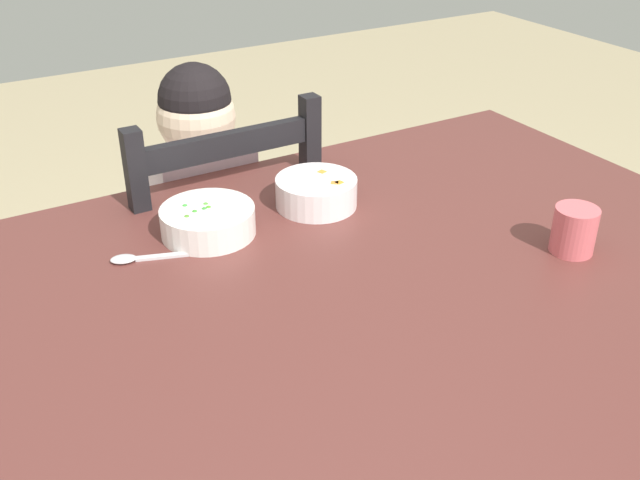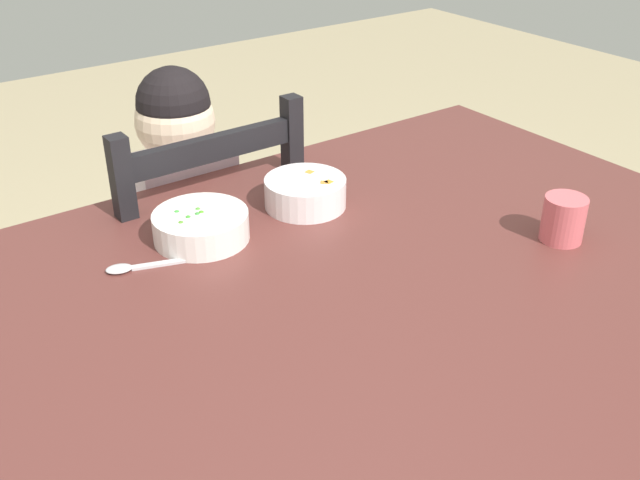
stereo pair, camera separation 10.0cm
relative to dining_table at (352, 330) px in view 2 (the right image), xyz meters
The scene contains 7 objects.
dining_table is the anchor object (origin of this frame).
dining_chair 0.62m from the dining_table, 91.01° to the left, with size 0.42×0.42×0.91m.
child_figure 0.58m from the dining_table, 91.05° to the left, with size 0.32×0.31×0.97m.
bowl_of_peas 0.33m from the dining_table, 113.52° to the left, with size 0.17×0.17×0.05m.
bowl_of_carrots 0.32m from the dining_table, 70.14° to the left, with size 0.16×0.16×0.06m.
spoon 0.38m from the dining_table, 135.99° to the left, with size 0.14×0.06×0.01m.
drinking_cup 0.43m from the dining_table, 13.09° to the right, with size 0.08×0.08×0.08m, color #D76167.
Camera 2 is at (-0.63, -0.78, 1.40)m, focal length 41.44 mm.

